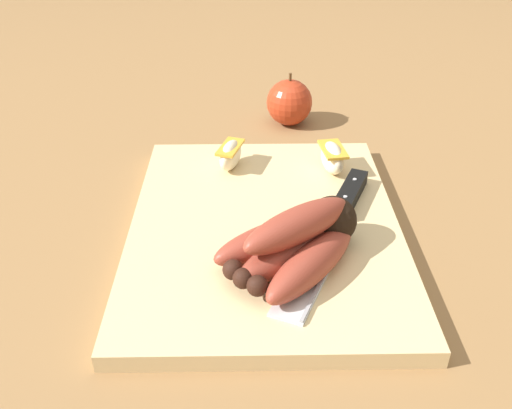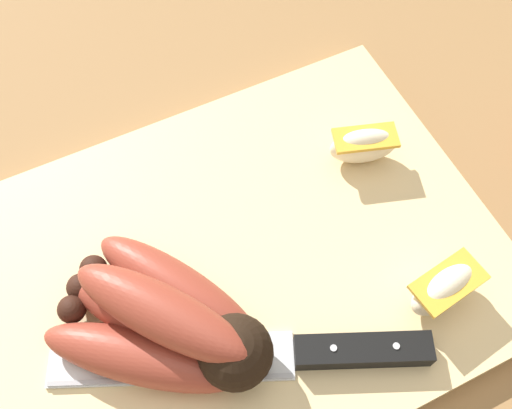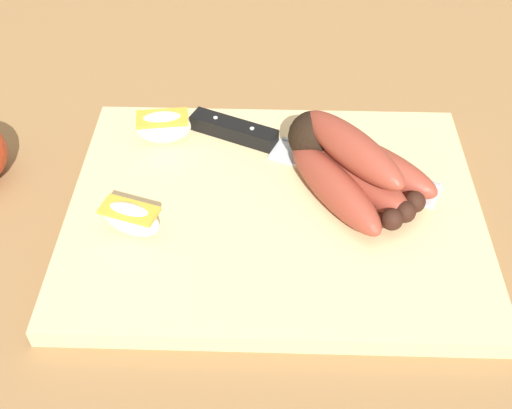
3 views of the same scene
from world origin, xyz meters
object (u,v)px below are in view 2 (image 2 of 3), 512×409
apple_wedge_near (364,145)px  apple_wedge_middle (444,288)px  chefs_knife (296,354)px  banana_bunch (169,324)px

apple_wedge_near → apple_wedge_middle: (0.01, 0.14, 0.00)m
apple_wedge_middle → chefs_knife: bearing=-3.3°
banana_bunch → apple_wedge_middle: size_ratio=2.66×
chefs_knife → apple_wedge_middle: 0.12m
apple_wedge_near → apple_wedge_middle: size_ratio=0.99×
banana_bunch → apple_wedge_near: (-0.21, -0.08, -0.01)m
apple_wedge_middle → banana_bunch: bearing=-17.5°
banana_bunch → apple_wedge_middle: bearing=162.5°
chefs_knife → apple_wedge_middle: (-0.12, 0.01, 0.01)m
apple_wedge_near → banana_bunch: bearing=20.0°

